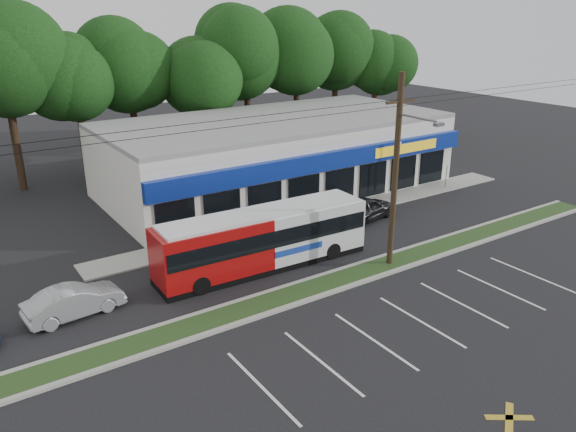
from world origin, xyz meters
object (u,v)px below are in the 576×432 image
(car_silver, at_px, (74,301))
(pedestrian_a, at_px, (331,213))
(lamp_post, at_px, (398,163))
(sign_post, at_px, (447,168))
(metrobus, at_px, (263,238))
(pedestrian_b, at_px, (318,224))
(utility_pole, at_px, (394,167))
(car_dark, at_px, (365,208))

(car_silver, bearing_deg, pedestrian_a, -87.53)
(lamp_post, relative_size, sign_post, 1.91)
(metrobus, bearing_deg, lamp_post, 19.57)
(metrobus, distance_m, pedestrian_b, 4.95)
(lamp_post, height_order, car_silver, lamp_post)
(pedestrian_a, distance_m, pedestrian_b, 2.43)
(utility_pole, bearing_deg, pedestrian_b, 99.31)
(sign_post, height_order, pedestrian_a, sign_post)
(pedestrian_b, bearing_deg, car_silver, 15.54)
(utility_pole, relative_size, sign_post, 22.47)
(car_dark, distance_m, pedestrian_b, 4.45)
(metrobus, relative_size, car_silver, 2.74)
(pedestrian_b, bearing_deg, car_dark, -158.00)
(lamp_post, xyz_separation_m, car_silver, (-23.21, -3.92, -1.97))
(sign_post, distance_m, pedestrian_b, 14.25)
(sign_post, relative_size, car_silver, 0.52)
(pedestrian_a, bearing_deg, car_silver, -17.23)
(metrobus, distance_m, car_dark, 9.37)
(car_dark, bearing_deg, lamp_post, -78.50)
(utility_pole, xyz_separation_m, pedestrian_b, (-0.83, 5.07, -4.49))
(car_silver, bearing_deg, car_dark, -90.08)
(sign_post, distance_m, car_dark, 9.82)
(metrobus, xyz_separation_m, car_dark, (9.03, 2.35, -0.86))
(metrobus, bearing_deg, pedestrian_a, 25.04)
(utility_pole, distance_m, pedestrian_a, 7.99)
(pedestrian_a, bearing_deg, utility_pole, 53.62)
(metrobus, bearing_deg, car_silver, 179.80)
(car_dark, height_order, pedestrian_a, car_dark)
(utility_pole, height_order, pedestrian_b, utility_pole)
(sign_post, bearing_deg, pedestrian_b, -169.58)
(utility_pole, relative_size, car_dark, 10.82)
(metrobus, bearing_deg, utility_pole, -30.94)
(car_dark, bearing_deg, sign_post, -91.19)
(car_dark, bearing_deg, pedestrian_b, 89.60)
(lamp_post, xyz_separation_m, car_dark, (-4.64, -1.95, -1.88))
(pedestrian_a, relative_size, pedestrian_b, 0.84)
(car_silver, distance_m, pedestrian_b, 14.25)
(lamp_post, xyz_separation_m, sign_post, (5.00, -0.23, -1.12))
(metrobus, xyz_separation_m, car_silver, (-9.55, 0.38, -0.94))
(car_dark, relative_size, car_silver, 1.09)
(metrobus, height_order, car_dark, metrobus)
(utility_pole, bearing_deg, lamp_post, 43.95)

